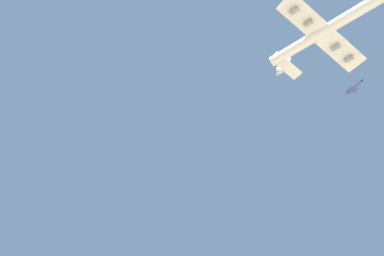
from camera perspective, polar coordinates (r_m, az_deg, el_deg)
name	(u,v)px	position (r m, az deg, el deg)	size (l,w,h in m)	color
carrier_jet	(323,32)	(195.43, 23.84, 16.46)	(60.42, 63.41, 23.87)	white
chase_jet_lead	(354,87)	(248.55, 28.77, 6.89)	(13.77, 11.70, 4.00)	#38478C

